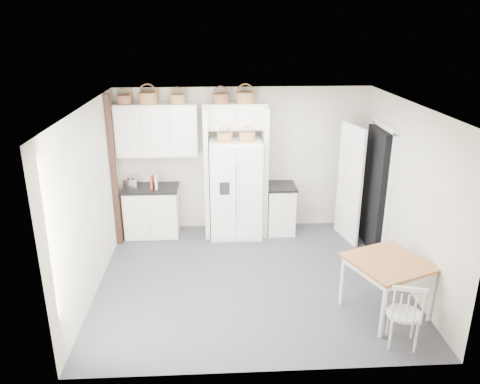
{
  "coord_description": "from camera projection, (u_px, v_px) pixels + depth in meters",
  "views": [
    {
      "loc": [
        -0.51,
        -6.17,
        3.64
      ],
      "look_at": [
        -0.14,
        0.4,
        1.25
      ],
      "focal_mm": 35.0,
      "sensor_mm": 36.0,
      "label": 1
    }
  ],
  "objects": [
    {
      "name": "fridge_panel_left",
      "position": [
        207.0,
        173.0,
        8.23
      ],
      "size": [
        0.08,
        0.6,
        2.3
      ],
      "primitive_type": "cube",
      "color": "silver",
      "rests_on": "floor"
    },
    {
      "name": "basket_fridge_b",
      "position": [
        247.0,
        137.0,
        7.87
      ],
      "size": [
        0.27,
        0.27,
        0.14
      ],
      "primitive_type": "cylinder",
      "color": "brown",
      "rests_on": "refrigerator"
    },
    {
      "name": "basket_bridge_b",
      "position": [
        245.0,
        98.0,
        7.94
      ],
      "size": [
        0.32,
        0.32,
        0.18
      ],
      "primitive_type": "cylinder",
      "color": "brown",
      "rests_on": "bridge_cabinet"
    },
    {
      "name": "counter_right",
      "position": [
        281.0,
        186.0,
        8.39
      ],
      "size": [
        0.52,
        0.62,
        0.04
      ],
      "primitive_type": "cube",
      "color": "black",
      "rests_on": "base_cab_right"
    },
    {
      "name": "cookbook_red",
      "position": [
        152.0,
        182.0,
        8.14
      ],
      "size": [
        0.05,
        0.16,
        0.23
      ],
      "primitive_type": "cube",
      "rotation": [
        0.0,
        0.0,
        -0.07
      ],
      "color": "#A13224",
      "rests_on": "counter_left"
    },
    {
      "name": "trim_post",
      "position": [
        113.0,
        172.0,
        7.77
      ],
      "size": [
        0.09,
        0.09,
        2.6
      ],
      "primitive_type": "cube",
      "color": "black",
      "rests_on": "floor"
    },
    {
      "name": "upper_cabinet",
      "position": [
        157.0,
        130.0,
        8.05
      ],
      "size": [
        1.4,
        0.34,
        0.9
      ],
      "primitive_type": "cube",
      "color": "silver",
      "rests_on": "wall_back"
    },
    {
      "name": "floor",
      "position": [
        251.0,
        279.0,
        7.06
      ],
      "size": [
        4.5,
        4.5,
        0.0
      ],
      "primitive_type": "plane",
      "color": "#474750",
      "rests_on": "ground"
    },
    {
      "name": "doorway_void",
      "position": [
        376.0,
        190.0,
        7.76
      ],
      "size": [
        0.18,
        0.85,
        2.05
      ],
      "primitive_type": "cube",
      "color": "black",
      "rests_on": "floor"
    },
    {
      "name": "windsor_chair",
      "position": [
        404.0,
        314.0,
        5.5
      ],
      "size": [
        0.49,
        0.46,
        0.83
      ],
      "primitive_type": "cube",
      "rotation": [
        0.0,
        0.0,
        -0.27
      ],
      "color": "silver",
      "rests_on": "floor"
    },
    {
      "name": "fridge_panel_right",
      "position": [
        264.0,
        172.0,
        8.28
      ],
      "size": [
        0.08,
        0.6,
        2.3
      ],
      "primitive_type": "cube",
      "color": "silver",
      "rests_on": "floor"
    },
    {
      "name": "base_cab_right",
      "position": [
        280.0,
        209.0,
        8.54
      ],
      "size": [
        0.49,
        0.58,
        0.86
      ],
      "primitive_type": "cube",
      "color": "silver",
      "rests_on": "floor"
    },
    {
      "name": "basket_upper_a",
      "position": [
        124.0,
        100.0,
        7.84
      ],
      "size": [
        0.26,
        0.26,
        0.15
      ],
      "primitive_type": "cylinder",
      "color": "brown",
      "rests_on": "upper_cabinet"
    },
    {
      "name": "ceiling",
      "position": [
        253.0,
        106.0,
        6.17
      ],
      "size": [
        4.5,
        4.5,
        0.0
      ],
      "primitive_type": "plane",
      "color": "white",
      "rests_on": "wall_back"
    },
    {
      "name": "basket_bridge_a",
      "position": [
        221.0,
        98.0,
        7.92
      ],
      "size": [
        0.28,
        0.28,
        0.16
      ],
      "primitive_type": "cylinder",
      "color": "brown",
      "rests_on": "bridge_cabinet"
    },
    {
      "name": "cookbook_cream",
      "position": [
        156.0,
        182.0,
        8.15
      ],
      "size": [
        0.04,
        0.16,
        0.24
      ],
      "primitive_type": "cube",
      "rotation": [
        0.0,
        0.0,
        0.04
      ],
      "color": "beige",
      "rests_on": "counter_left"
    },
    {
      "name": "door_slab",
      "position": [
        349.0,
        184.0,
        8.05
      ],
      "size": [
        0.21,
        0.79,
        2.05
      ],
      "primitive_type": "cube",
      "rotation": [
        0.0,
        0.0,
        -1.36
      ],
      "color": "white",
      "rests_on": "floor"
    },
    {
      "name": "dining_table",
      "position": [
        386.0,
        287.0,
        6.12
      ],
      "size": [
        1.2,
        1.2,
        0.77
      ],
      "primitive_type": "cube",
      "rotation": [
        0.0,
        0.0,
        0.39
      ],
      "color": "brown",
      "rests_on": "floor"
    },
    {
      "name": "wall_back",
      "position": [
        243.0,
        159.0,
        8.49
      ],
      "size": [
        4.5,
        0.0,
        4.5
      ],
      "primitive_type": "plane",
      "rotation": [
        1.57,
        0.0,
        0.0
      ],
      "color": "#B5AA8A",
      "rests_on": "floor"
    },
    {
      "name": "toaster",
      "position": [
        131.0,
        184.0,
        8.16
      ],
      "size": [
        0.27,
        0.19,
        0.17
      ],
      "primitive_type": "cube",
      "rotation": [
        0.0,
        0.0,
        -0.18
      ],
      "color": "silver",
      "rests_on": "counter_left"
    },
    {
      "name": "wall_right",
      "position": [
        407.0,
        195.0,
        6.73
      ],
      "size": [
        0.0,
        4.0,
        4.0
      ],
      "primitive_type": "plane",
      "rotation": [
        1.57,
        0.0,
        -1.57
      ],
      "color": "#B5AA8A",
      "rests_on": "floor"
    },
    {
      "name": "base_cab_left",
      "position": [
        152.0,
        212.0,
        8.42
      ],
      "size": [
        0.93,
        0.59,
        0.86
      ],
      "primitive_type": "cube",
      "color": "silver",
      "rests_on": "floor"
    },
    {
      "name": "bridge_cabinet",
      "position": [
        235.0,
        116.0,
        8.04
      ],
      "size": [
        1.12,
        0.34,
        0.45
      ],
      "primitive_type": "cube",
      "color": "silver",
      "rests_on": "wall_back"
    },
    {
      "name": "basket_upper_c",
      "position": [
        178.0,
        99.0,
        7.89
      ],
      "size": [
        0.27,
        0.27,
        0.16
      ],
      "primitive_type": "cylinder",
      "color": "brown",
      "rests_on": "upper_cabinet"
    },
    {
      "name": "refrigerator",
      "position": [
        236.0,
        188.0,
        8.28
      ],
      "size": [
        0.9,
        0.73,
        1.75
      ],
      "primitive_type": "cube",
      "color": "white",
      "rests_on": "floor"
    },
    {
      "name": "counter_left",
      "position": [
        151.0,
        188.0,
        8.26
      ],
      "size": [
        0.97,
        0.63,
        0.04
      ],
      "primitive_type": "cube",
      "color": "black",
      "rests_on": "base_cab_left"
    },
    {
      "name": "basket_upper_b",
      "position": [
        148.0,
        98.0,
        7.86
      ],
      "size": [
        0.32,
        0.32,
        0.19
      ],
      "primitive_type": "cylinder",
      "color": "brown",
      "rests_on": "upper_cabinet"
    },
    {
      "name": "basket_fridge_a",
      "position": [
        225.0,
        138.0,
        7.85
      ],
      "size": [
        0.26,
        0.26,
        0.14
      ],
      "primitive_type": "cylinder",
      "color": "brown",
      "rests_on": "refrigerator"
    },
    {
      "name": "wall_left",
      "position": [
        91.0,
        201.0,
        6.5
      ],
      "size": [
        0.0,
        4.0,
        4.0
      ],
      "primitive_type": "plane",
      "rotation": [
        1.57,
        0.0,
        1.57
      ],
      "color": "#B5AA8A",
      "rests_on": "floor"
    }
  ]
}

